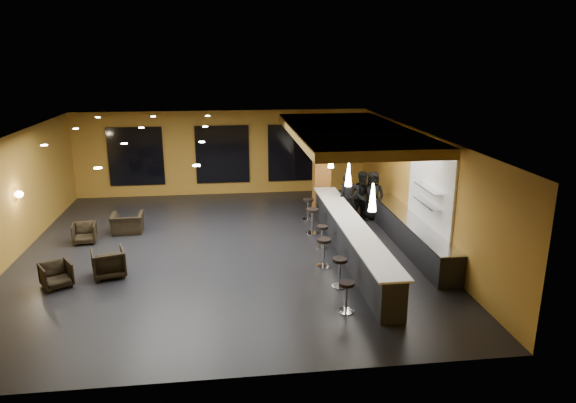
{
  "coord_description": "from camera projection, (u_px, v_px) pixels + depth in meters",
  "views": [
    {
      "loc": [
        0.1,
        -14.71,
        5.73
      ],
      "look_at": [
        2.0,
        0.5,
        1.3
      ],
      "focal_mm": 32.0,
      "sensor_mm": 36.0,
      "label": 1
    }
  ],
  "objects": [
    {
      "name": "wall_shelf_upper",
      "position": [
        429.0,
        188.0,
        14.58
      ],
      "size": [
        0.3,
        1.5,
        0.03
      ],
      "primitive_type": "cube",
      "color": "silver",
      "rests_on": "wall_right"
    },
    {
      "name": "armchair_c",
      "position": [
        85.0,
        233.0,
        16.05
      ],
      "size": [
        0.77,
        0.79,
        0.64
      ],
      "primitive_type": "imported",
      "rotation": [
        0.0,
        0.0,
        0.13
      ],
      "color": "black",
      "rests_on": "floor"
    },
    {
      "name": "prep_top",
      "position": [
        411.0,
        220.0,
        15.55
      ],
      "size": [
        0.72,
        6.0,
        0.03
      ],
      "primitive_type": "cube",
      "color": "silver",
      "rests_on": "prep_counter"
    },
    {
      "name": "wood_soffit",
      "position": [
        349.0,
        132.0,
        16.09
      ],
      "size": [
        3.6,
        8.0,
        0.28
      ],
      "primitive_type": "cube",
      "color": "olive",
      "rests_on": "ceiling"
    },
    {
      "name": "armchair_d",
      "position": [
        127.0,
        223.0,
        16.95
      ],
      "size": [
        1.05,
        0.92,
        0.66
      ],
      "primitive_type": "imported",
      "rotation": [
        0.0,
        0.0,
        3.18
      ],
      "color": "black",
      "rests_on": "floor"
    },
    {
      "name": "bar_stool_0",
      "position": [
        346.0,
        293.0,
        11.7
      ],
      "size": [
        0.38,
        0.38,
        0.74
      ],
      "rotation": [
        0.0,
        0.0,
        -0.02
      ],
      "color": "silver",
      "rests_on": "floor"
    },
    {
      "name": "bar_stool_4",
      "position": [
        312.0,
        218.0,
        16.82
      ],
      "size": [
        0.43,
        0.43,
        0.85
      ],
      "rotation": [
        0.0,
        0.0,
        0.14
      ],
      "color": "silver",
      "rests_on": "floor"
    },
    {
      "name": "armchair_b",
      "position": [
        109.0,
        263.0,
        13.63
      ],
      "size": [
        1.02,
        1.04,
        0.76
      ],
      "primitive_type": "imported",
      "rotation": [
        0.0,
        0.0,
        3.44
      ],
      "color": "black",
      "rests_on": "floor"
    },
    {
      "name": "pendant_0",
      "position": [
        373.0,
        197.0,
        12.52
      ],
      "size": [
        0.2,
        0.2,
        0.7
      ],
      "primitive_type": "cone",
      "color": "white",
      "rests_on": "wood_soffit"
    },
    {
      "name": "window_center",
      "position": [
        222.0,
        154.0,
        21.26
      ],
      "size": [
        2.2,
        0.06,
        2.4
      ],
      "primitive_type": "cube",
      "color": "black",
      "rests_on": "wall_back"
    },
    {
      "name": "bar_counter",
      "position": [
        350.0,
        240.0,
        14.94
      ],
      "size": [
        0.6,
        8.0,
        1.0
      ],
      "primitive_type": "cube",
      "color": "black",
      "rests_on": "floor"
    },
    {
      "name": "pendant_2",
      "position": [
        331.0,
        158.0,
        17.29
      ],
      "size": [
        0.2,
        0.2,
        0.7
      ],
      "primitive_type": "cone",
      "color": "white",
      "rests_on": "wood_soffit"
    },
    {
      "name": "staff_b",
      "position": [
        363.0,
        196.0,
        18.06
      ],
      "size": [
        1.01,
        0.87,
        1.78
      ],
      "primitive_type": "imported",
      "rotation": [
        0.0,
        0.0,
        0.25
      ],
      "color": "black",
      "rests_on": "floor"
    },
    {
      "name": "wall_left",
      "position": [
        6.0,
        201.0,
        14.39
      ],
      "size": [
        0.1,
        13.0,
        3.5
      ],
      "primitive_type": "cube",
      "color": "#A57425",
      "rests_on": "floor"
    },
    {
      "name": "wall_front",
      "position": [
        224.0,
        293.0,
        8.87
      ],
      "size": [
        12.0,
        0.1,
        3.5
      ],
      "primitive_type": "cube",
      "color": "#A57425",
      "rests_on": "floor"
    },
    {
      "name": "bar_stool_3",
      "position": [
        322.0,
        234.0,
        15.55
      ],
      "size": [
        0.37,
        0.37,
        0.72
      ],
      "rotation": [
        0.0,
        0.0,
        -0.1
      ],
      "color": "silver",
      "rests_on": "floor"
    },
    {
      "name": "window_right",
      "position": [
        294.0,
        153.0,
        21.62
      ],
      "size": [
        2.2,
        0.06,
        2.4
      ],
      "primitive_type": "cube",
      "color": "black",
      "rests_on": "wall_back"
    },
    {
      "name": "bar_stool_1",
      "position": [
        340.0,
        269.0,
        12.96
      ],
      "size": [
        0.39,
        0.39,
        0.77
      ],
      "rotation": [
        0.0,
        0.0,
        0.3
      ],
      "color": "silver",
      "rests_on": "floor"
    },
    {
      "name": "wall_sconce",
      "position": [
        19.0,
        194.0,
        14.87
      ],
      "size": [
        0.22,
        0.22,
        0.22
      ],
      "primitive_type": "sphere",
      "color": "#FFE5B2",
      "rests_on": "wall_left"
    },
    {
      "name": "staff_a",
      "position": [
        348.0,
        200.0,
        17.52
      ],
      "size": [
        0.73,
        0.53,
        1.86
      ],
      "primitive_type": "imported",
      "rotation": [
        0.0,
        0.0,
        0.13
      ],
      "color": "black",
      "rests_on": "floor"
    },
    {
      "name": "floor",
      "position": [
        225.0,
        251.0,
        15.61
      ],
      "size": [
        12.0,
        13.0,
        0.1
      ],
      "primitive_type": "cube",
      "color": "black",
      "rests_on": "ground"
    },
    {
      "name": "window_left",
      "position": [
        136.0,
        156.0,
        20.85
      ],
      "size": [
        2.2,
        0.06,
        2.4
      ],
      "primitive_type": "cube",
      "color": "black",
      "rests_on": "wall_back"
    },
    {
      "name": "bar_stool_5",
      "position": [
        308.0,
        206.0,
        18.24
      ],
      "size": [
        0.39,
        0.39,
        0.77
      ],
      "rotation": [
        0.0,
        0.0,
        -0.3
      ],
      "color": "silver",
      "rests_on": "floor"
    },
    {
      "name": "column",
      "position": [
        322.0,
        165.0,
        18.98
      ],
      "size": [
        0.6,
        0.6,
        3.5
      ],
      "primitive_type": "cube",
      "color": "#A86525",
      "rests_on": "floor"
    },
    {
      "name": "pendant_1",
      "position": [
        349.0,
        174.0,
        14.9
      ],
      "size": [
        0.2,
        0.2,
        0.7
      ],
      "primitive_type": "cone",
      "color": "white",
      "rests_on": "wood_soffit"
    },
    {
      "name": "prep_counter",
      "position": [
        410.0,
        234.0,
        15.67
      ],
      "size": [
        0.7,
        6.0,
        0.86
      ],
      "primitive_type": "cube",
      "color": "black",
      "rests_on": "floor"
    },
    {
      "name": "staff_c",
      "position": [
        372.0,
        196.0,
        18.19
      ],
      "size": [
        0.96,
        0.74,
        1.75
      ],
      "primitive_type": "imported",
      "rotation": [
        0.0,
        0.0,
        -0.24
      ],
      "color": "black",
      "rests_on": "floor"
    },
    {
      "name": "wall_back",
      "position": [
        222.0,
        153.0,
        21.36
      ],
      "size": [
        12.0,
        0.1,
        3.5
      ],
      "primitive_type": "cube",
      "color": "#A57425",
      "rests_on": "floor"
    },
    {
      "name": "wall_right",
      "position": [
        420.0,
        187.0,
        15.83
      ],
      "size": [
        0.1,
        13.0,
        3.5
      ],
      "primitive_type": "cube",
      "color": "#A57425",
      "rests_on": "floor"
    },
    {
      "name": "bar_top",
      "position": [
        351.0,
        223.0,
        14.79
      ],
      "size": [
        0.78,
        8.1,
        0.05
      ],
      "primitive_type": "cube",
      "color": "white",
      "rests_on": "bar_counter"
    },
    {
      "name": "armchair_a",
      "position": [
        56.0,
        275.0,
        13.01
      ],
      "size": [
        0.96,
        0.97,
        0.65
      ],
      "primitive_type": "imported",
      "rotation": [
        0.0,
        0.0,
        0.55
      ],
      "color": "black",
      "rests_on": "floor"
    },
    {
      "name": "bar_stool_2",
      "position": [
        324.0,
        249.0,
        14.2
      ],
      "size": [
        0.41,
        0.41,
        0.82
      ],
      "rotation": [
        0.0,
        0.0,
        0.27
      ],
      "color": "silver",
      "rests_on": "floor"
    },
    {
      "name": "tile_backsplash",
      "position": [
        430.0,
        188.0,
        14.8
      ],
      "size": [
        0.06,
        3.2,
        2.4
      ],
      "primitive_type": "cube",
      "color": "white",
      "rests_on": "wall_right"
    },
    {
      "name": "ceiling",
      "position": [
        221.0,
        133.0,
        14.61
      ],
      "size": [
        12.0,
        13.0,
        0.1
      ],
      "primitive_type": "cube",
      "color": "black"
    },
    {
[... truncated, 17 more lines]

